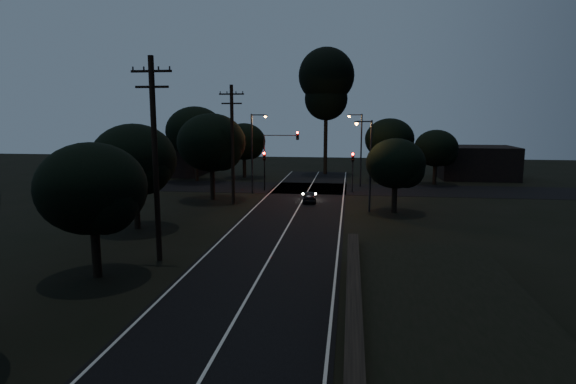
# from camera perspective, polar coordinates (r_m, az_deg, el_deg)

# --- Properties ---
(road_surface) EXTENTS (60.00, 70.00, 0.03)m
(road_surface) POSITION_cam_1_polar(r_m,az_deg,el_deg) (41.66, 1.27, -1.82)
(road_surface) COLOR black
(road_surface) RESTS_ON ground
(utility_pole_mid) EXTENTS (2.20, 0.30, 11.00)m
(utility_pole_mid) POSITION_cam_1_polar(r_m,az_deg,el_deg) (26.74, -15.48, 4.05)
(utility_pole_mid) COLOR black
(utility_pole_mid) RESTS_ON ground
(utility_pole_far) EXTENTS (2.20, 0.30, 10.50)m
(utility_pole_far) POSITION_cam_1_polar(r_m,az_deg,el_deg) (42.88, -6.61, 5.82)
(utility_pole_far) COLOR black
(utility_pole_far) RESTS_ON ground
(tree_left_b) EXTENTS (5.26, 5.26, 6.68)m
(tree_left_b) POSITION_cam_1_polar(r_m,az_deg,el_deg) (24.93, -21.95, 0.09)
(tree_left_b) COLOR black
(tree_left_b) RESTS_ON ground
(tree_left_c) EXTENTS (5.83, 5.83, 7.36)m
(tree_left_c) POSITION_cam_1_polar(r_m,az_deg,el_deg) (34.83, -17.55, 3.47)
(tree_left_c) COLOR black
(tree_left_c) RESTS_ON ground
(tree_left_d) EXTENTS (6.36, 6.36, 8.07)m
(tree_left_d) POSITION_cam_1_polar(r_m,az_deg,el_deg) (45.30, -8.83, 5.63)
(tree_left_d) COLOR black
(tree_left_d) RESTS_ON ground
(tree_far_nw) EXTENTS (5.41, 5.41, 6.86)m
(tree_far_nw) POSITION_cam_1_polar(r_m,az_deg,el_deg) (60.97, -5.08, 5.86)
(tree_far_nw) COLOR black
(tree_far_nw) RESTS_ON ground
(tree_far_w) EXTENTS (6.97, 6.97, 8.89)m
(tree_far_w) POSITION_cam_1_polar(r_m,az_deg,el_deg) (58.33, -10.75, 6.90)
(tree_far_w) COLOR black
(tree_far_w) RESTS_ON ground
(tree_far_ne) EXTENTS (5.92, 5.92, 7.49)m
(tree_far_ne) POSITION_cam_1_polar(r_m,az_deg,el_deg) (59.69, 12.15, 6.01)
(tree_far_ne) COLOR black
(tree_far_ne) RESTS_ON ground
(tree_far_e) EXTENTS (4.92, 4.92, 6.24)m
(tree_far_e) POSITION_cam_1_polar(r_m,az_deg,el_deg) (57.41, 17.32, 4.87)
(tree_far_e) COLOR black
(tree_far_e) RESTS_ON ground
(tree_right_a) EXTENTS (4.78, 4.78, 6.08)m
(tree_right_a) POSITION_cam_1_polar(r_m,az_deg,el_deg) (39.82, 12.88, 3.15)
(tree_right_a) COLOR black
(tree_right_a) RESTS_ON ground
(tall_pine) EXTENTS (7.30, 7.30, 16.59)m
(tall_pine) POSITION_cam_1_polar(r_m,az_deg,el_deg) (64.74, 4.56, 12.73)
(tall_pine) COLOR black
(tall_pine) RESTS_ON ground
(building_left) EXTENTS (10.00, 8.00, 4.40)m
(building_left) POSITION_cam_1_polar(r_m,az_deg,el_deg) (66.44, -14.14, 3.96)
(building_left) COLOR black
(building_left) RESTS_ON ground
(building_right) EXTENTS (9.00, 7.00, 4.00)m
(building_right) POSITION_cam_1_polar(r_m,az_deg,el_deg) (64.73, 21.42, 3.29)
(building_right) COLOR black
(building_right) RESTS_ON ground
(signal_left) EXTENTS (0.28, 0.35, 4.10)m
(signal_left) POSITION_cam_1_polar(r_m,az_deg,el_deg) (50.59, -2.82, 3.37)
(signal_left) COLOR black
(signal_left) RESTS_ON ground
(signal_right) EXTENTS (0.28, 0.35, 4.10)m
(signal_right) POSITION_cam_1_polar(r_m,az_deg,el_deg) (49.79, 7.67, 3.21)
(signal_right) COLOR black
(signal_right) RESTS_ON ground
(signal_mast) EXTENTS (3.70, 0.35, 6.25)m
(signal_mast) POSITION_cam_1_polar(r_m,az_deg,el_deg) (50.19, -0.93, 5.06)
(signal_mast) COLOR black
(signal_mast) RESTS_ON ground
(streetlight_a) EXTENTS (1.66, 0.26, 8.00)m
(streetlight_a) POSITION_cam_1_polar(r_m,az_deg,el_deg) (48.63, -4.08, 5.25)
(streetlight_a) COLOR black
(streetlight_a) RESTS_ON ground
(streetlight_b) EXTENTS (1.66, 0.26, 8.00)m
(streetlight_b) POSITION_cam_1_polar(r_m,az_deg,el_deg) (53.64, 8.46, 5.55)
(streetlight_b) COLOR black
(streetlight_b) RESTS_ON ground
(streetlight_c) EXTENTS (1.46, 0.26, 7.50)m
(streetlight_c) POSITION_cam_1_polar(r_m,az_deg,el_deg) (39.72, 9.53, 3.84)
(streetlight_c) COLOR black
(streetlight_c) RESTS_ON ground
(car) EXTENTS (1.49, 3.15, 1.04)m
(car) POSITION_cam_1_polar(r_m,az_deg,el_deg) (44.02, 2.54, -0.55)
(car) COLOR black
(car) RESTS_ON ground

